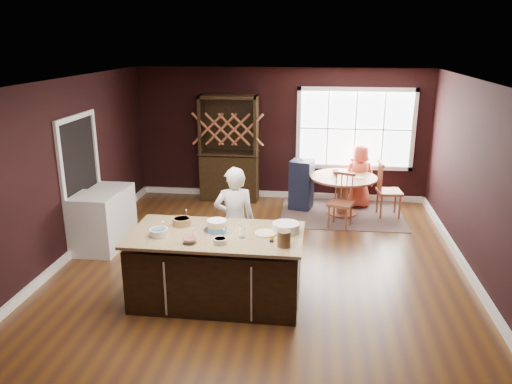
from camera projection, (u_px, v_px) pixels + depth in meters
The scene contains 28 objects.
room_shell at pixel (261, 181), 6.97m from camera, with size 7.00×7.00×7.00m.
window at pixel (355, 129), 10.03m from camera, with size 2.36×0.10×1.66m, color white, non-canonical shape.
doorway at pixel (82, 184), 7.99m from camera, with size 0.08×1.26×2.13m, color white, non-canonical shape.
kitchen_island at pixel (217, 268), 6.38m from camera, with size 2.18×1.14×0.92m.
dining_table at pixel (343, 187), 9.49m from camera, with size 1.26×1.26×0.75m.
baker at pixel (235, 221), 7.02m from camera, with size 0.58×0.38×1.58m, color silver.
layer_cake at pixel (217, 225), 6.31m from camera, with size 0.35×0.35×0.14m, color white, non-canonical shape.
bowl_blue at pixel (159, 232), 6.15m from camera, with size 0.23×0.23×0.09m, color white.
bowl_yellow at pixel (182, 222), 6.51m from camera, with size 0.24×0.24×0.09m, color #AD883C.
bowl_pink at pixel (189, 241), 5.94m from camera, with size 0.17×0.17×0.06m, color silver.
bowl_olive at pixel (220, 241), 5.93m from camera, with size 0.17×0.17×0.06m, color beige.
drinking_glass at pixel (242, 232), 6.09m from camera, with size 0.07×0.07×0.15m, color silver.
dinner_plate at pixel (266, 233), 6.22m from camera, with size 0.28×0.28×0.02m, color beige.
white_tub at pixel (286, 228), 6.27m from camera, with size 0.34×0.34×0.12m, color white.
stoneware_crock at pixel (284, 239), 5.83m from camera, with size 0.16×0.16×0.19m, color #4F3723.
toy_figurine at pixel (272, 239), 5.97m from camera, with size 0.05×0.05×0.09m, color #FAA811, non-canonical shape.
rug at pixel (342, 213), 9.64m from camera, with size 2.31×1.79×0.01m, color brown.
chair_east at pixel (389, 189), 9.37m from camera, with size 0.45×0.43×1.07m, color brown, non-canonical shape.
chair_south at pixel (341, 201), 8.82m from camera, with size 0.42×0.40×0.99m, color brown, non-canonical shape.
chair_north at pixel (355, 179), 10.24m from camera, with size 0.41×0.39×0.97m, color brown, non-canonical shape.
seated_woman at pixel (359, 176), 9.88m from camera, with size 0.62×0.40×1.26m, color #E45A3D.
high_chair at pixel (301, 184), 9.81m from camera, with size 0.41×0.41×1.03m, color black, non-canonical shape.
toddler at pixel (305, 168), 9.83m from camera, with size 0.18×0.14×0.26m, color #8CA5BF, non-canonical shape.
table_plate at pixel (359, 178), 9.32m from camera, with size 0.19×0.19×0.01m, color beige.
table_cup at pixel (335, 172), 9.54m from camera, with size 0.12×0.12×0.10m, color white.
hutch at pixel (229, 149), 10.22m from camera, with size 1.18×0.49×2.17m, color #432B17.
washer at pixel (96, 224), 7.81m from camera, with size 0.65×0.63×0.94m, color white.
dryer at pixel (113, 212), 8.43m from camera, with size 0.61×0.59×0.89m, color white.
Camera 1 is at (0.77, -6.66, 3.27)m, focal length 35.00 mm.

